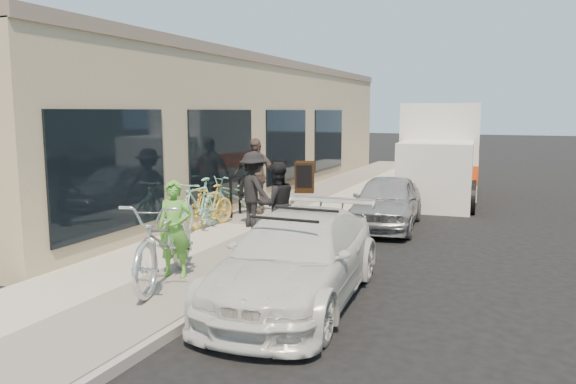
% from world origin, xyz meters
% --- Properties ---
extents(ground, '(120.00, 120.00, 0.00)m').
position_xyz_m(ground, '(0.00, 0.00, 0.00)').
color(ground, black).
rests_on(ground, ground).
extents(sidewalk, '(3.00, 34.00, 0.15)m').
position_xyz_m(sidewalk, '(-2.00, 3.00, 0.07)').
color(sidewalk, '#ACA79B').
rests_on(sidewalk, ground).
extents(curb, '(0.12, 34.00, 0.13)m').
position_xyz_m(curb, '(-0.45, 3.00, 0.07)').
color(curb, gray).
rests_on(curb, ground).
extents(storefront, '(3.60, 20.00, 4.22)m').
position_xyz_m(storefront, '(-5.24, 7.99, 2.12)').
color(storefront, tan).
rests_on(storefront, ground).
extents(bike_rack, '(0.13, 0.64, 0.90)m').
position_xyz_m(bike_rack, '(-3.08, 3.88, 0.69)').
color(bike_rack, black).
rests_on(bike_rack, sidewalk).
extents(sandwich_board, '(0.74, 0.75, 0.97)m').
position_xyz_m(sandwich_board, '(-2.92, 8.06, 0.65)').
color(sandwich_board, black).
rests_on(sandwich_board, sidewalk).
extents(sedan_white, '(2.04, 4.37, 1.27)m').
position_xyz_m(sedan_white, '(0.44, -0.88, 0.62)').
color(sedan_white, silver).
rests_on(sedan_white, ground).
extents(sedan_silver, '(1.72, 3.62, 1.19)m').
position_xyz_m(sedan_silver, '(0.43, 4.69, 0.60)').
color(sedan_silver, '#98999D').
rests_on(sedan_silver, ground).
extents(moving_truck, '(2.61, 6.02, 2.89)m').
position_xyz_m(moving_truck, '(0.91, 9.91, 1.28)').
color(moving_truck, silver).
rests_on(moving_truck, ground).
extents(tandem_bike, '(1.48, 2.53, 1.26)m').
position_xyz_m(tandem_bike, '(-1.49, -1.25, 0.78)').
color(tandem_bike, silver).
rests_on(tandem_bike, sidewalk).
extents(woman_rider, '(0.61, 0.48, 1.48)m').
position_xyz_m(woman_rider, '(-1.54, -0.93, 0.89)').
color(woman_rider, '#509B33').
rests_on(woman_rider, sidewalk).
extents(man_standing, '(0.97, 0.97, 1.59)m').
position_xyz_m(man_standing, '(-0.90, 1.44, 0.94)').
color(man_standing, black).
rests_on(man_standing, sidewalk).
extents(cruiser_bike_a, '(0.52, 1.83, 1.10)m').
position_xyz_m(cruiser_bike_a, '(-2.98, 2.06, 0.70)').
color(cruiser_bike_a, '#7DBAA2').
rests_on(cruiser_bike_a, sidewalk).
extents(cruiser_bike_b, '(1.36, 2.04, 1.01)m').
position_xyz_m(cruiser_bike_b, '(-3.08, 3.91, 0.66)').
color(cruiser_bike_b, '#7DBAA2').
rests_on(cruiser_bike_b, sidewalk).
extents(cruiser_bike_c, '(0.69, 1.56, 0.91)m').
position_xyz_m(cruiser_bike_c, '(-2.99, 2.53, 0.60)').
color(cruiser_bike_c, gold).
rests_on(cruiser_bike_c, sidewalk).
extents(bystander_a, '(1.23, 1.01, 1.65)m').
position_xyz_m(bystander_a, '(-2.08, 2.84, 0.97)').
color(bystander_a, black).
rests_on(bystander_a, sidewalk).
extents(bystander_b, '(1.13, 0.57, 1.86)m').
position_xyz_m(bystander_b, '(-2.82, 4.42, 1.08)').
color(bystander_b, brown).
rests_on(bystander_b, sidewalk).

